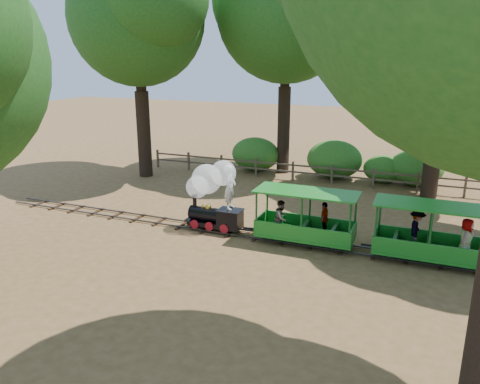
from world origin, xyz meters
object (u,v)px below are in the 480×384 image
at_px(carriage_front, 303,223).
at_px(fence, 312,171).
at_px(locomotive, 212,190).
at_px(carriage_rear, 432,238).

distance_m(carriage_front, fence, 8.20).
bearing_deg(locomotive, carriage_rear, -0.66).
height_order(locomotive, carriage_front, locomotive).
relative_size(carriage_rear, fence, 0.19).
xyz_separation_m(carriage_front, fence, (-1.64, 8.03, -0.18)).
bearing_deg(carriage_rear, carriage_front, -179.65).
bearing_deg(fence, carriage_rear, -54.80).
xyz_separation_m(carriage_rear, fence, (-5.65, 8.00, -0.23)).
bearing_deg(carriage_front, fence, 101.56).
height_order(locomotive, fence, locomotive).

